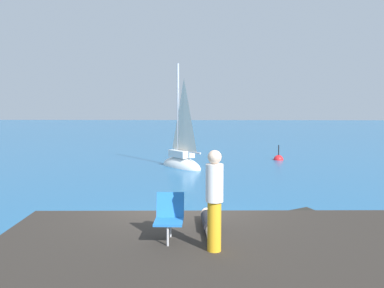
{
  "coord_description": "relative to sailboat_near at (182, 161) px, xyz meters",
  "views": [
    {
      "loc": [
        0.6,
        -9.55,
        3.07
      ],
      "look_at": [
        0.04,
        8.76,
        1.38
      ],
      "focal_mm": 38.93,
      "sensor_mm": 36.0,
      "label": 1
    }
  ],
  "objects": [
    {
      "name": "ground_plane",
      "position": [
        0.56,
        -11.06,
        -0.31
      ],
      "size": [
        160.0,
        160.0,
        0.0
      ],
      "primitive_type": "plane",
      "color": "#236093"
    },
    {
      "name": "shore_ledge",
      "position": [
        1.51,
        -13.75,
        0.07
      ],
      "size": [
        8.15,
        4.64,
        0.76
      ],
      "primitive_type": "cube",
      "rotation": [
        0.0,
        0.0,
        0.04
      ],
      "color": "#2D2823",
      "rests_on": "ground"
    },
    {
      "name": "boulder_seaward",
      "position": [
        3.27,
        -11.02,
        -0.31
      ],
      "size": [
        1.99,
        1.76,
        1.02
      ],
      "primitive_type": "cube",
      "rotation": [
        0.0,
        -0.1,
        0.34
      ],
      "color": "#272721",
      "rests_on": "ground"
    },
    {
      "name": "boulder_inland",
      "position": [
        1.68,
        -11.84,
        -0.31
      ],
      "size": [
        1.68,
        1.65,
        0.92
      ],
      "primitive_type": "cube",
      "rotation": [
        0.07,
        -0.13,
        2.3
      ],
      "color": "#2B2922",
      "rests_on": "ground"
    },
    {
      "name": "sailboat_near",
      "position": [
        0.0,
        0.0,
        0.0
      ],
      "size": [
        2.63,
        2.97,
        5.66
      ],
      "rotation": [
        0.0,
        0.0,
        2.23
      ],
      "color": "white",
      "rests_on": "ground"
    },
    {
      "name": "person_sunbather",
      "position": [
        1.24,
        -13.03,
        0.56
      ],
      "size": [
        0.32,
        1.76,
        0.25
      ],
      "rotation": [
        0.0,
        0.0,
        4.78
      ],
      "color": "black",
      "rests_on": "shore_ledge"
    },
    {
      "name": "person_standing",
      "position": [
        1.32,
        -14.15,
        1.31
      ],
      "size": [
        0.28,
        0.28,
        1.62
      ],
      "rotation": [
        0.0,
        0.0,
        3.41
      ],
      "color": "gold",
      "rests_on": "shore_ledge"
    },
    {
      "name": "beach_chair",
      "position": [
        0.55,
        -13.62,
        0.89
      ],
      "size": [
        0.48,
        0.6,
        0.8
      ],
      "rotation": [
        0.0,
        0.0,
        4.71
      ],
      "color": "blue",
      "rests_on": "shore_ledge"
    },
    {
      "name": "marker_buoy",
      "position": [
        5.35,
        2.95,
        -0.3
      ],
      "size": [
        0.56,
        0.56,
        1.13
      ],
      "color": "red",
      "rests_on": "ground"
    }
  ]
}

